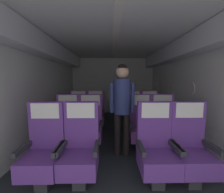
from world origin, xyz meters
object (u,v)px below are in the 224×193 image
Objects in this scene: seat_a_right_aisle at (191,150)px; seat_b_right_aisle at (163,126)px; seat_b_left_window at (67,127)px; seat_a_left_aisle at (80,151)px; seat_c_left_window at (78,115)px; seat_a_left_window at (44,151)px; seat_c_right_window at (133,114)px; seat_c_left_aisle at (95,115)px; flight_attendant at (122,100)px; seat_b_left_aisle at (90,127)px; seat_c_right_aisle at (150,114)px; seat_b_right_window at (140,126)px; seat_a_right_window at (156,150)px.

seat_a_right_aisle is 1.00× the size of seat_b_right_aisle.
seat_a_left_aisle is at bearing -64.96° from seat_b_left_window.
seat_a_right_aisle is 2.71m from seat_c_left_window.
seat_a_left_window is 1.00× the size of seat_c_right_window.
seat_c_left_aisle is (-1.43, 1.94, 0.00)m from seat_a_right_aisle.
flight_attendant is at bearing 139.48° from seat_a_right_aisle.
seat_b_left_window is 0.45m from seat_b_left_aisle.
seat_b_left_window and seat_c_left_aisle have the same top height.
seat_a_left_window is 0.66× the size of flight_attendant.
seat_c_left_aisle is at bearing -179.94° from seat_c_right_aisle.
seat_a_left_window is 1.00× the size of seat_b_right_window.
seat_c_right_aisle is at bearing -0.12° from seat_c_left_window.
seat_c_right_window is at bearing 178.08° from seat_c_right_aisle.
seat_b_left_window is 1.74m from seat_c_right_window.
seat_b_right_aisle is 1.09m from seat_c_right_window.
seat_b_left_aisle is at bearing 176.63° from flight_attendant.
seat_a_right_window is at bearing -34.27° from seat_b_left_window.
seat_b_right_aisle is 1.00× the size of seat_c_right_window.
seat_c_right_window is (0.99, 1.00, 0.00)m from seat_b_left_aisle.
seat_a_right_window is at bearing 0.45° from seat_a_left_window.
flight_attendant is (-0.84, 0.71, 0.55)m from seat_a_right_aisle.
seat_a_right_window is at bearing -103.10° from seat_c_right_aisle.
seat_c_left_window is 1.43m from seat_c_right_window.
seat_a_right_aisle is at bearing -77.11° from seat_c_right_window.
flight_attendant is (-0.83, -1.23, 0.55)m from seat_c_right_aisle.
seat_a_left_aisle and seat_c_right_aisle have the same top height.
seat_a_right_aisle is (1.88, 0.02, 0.00)m from seat_a_left_window.
seat_a_left_aisle is 0.66× the size of flight_attendant.
seat_a_right_window is 1.06m from seat_b_right_aisle.
seat_b_right_aisle is 2.12m from seat_c_left_window.
seat_a_right_aisle is at bearing -0.03° from seat_a_left_aisle.
seat_a_left_aisle is at bearing 179.97° from seat_a_right_aisle.
seat_c_left_aisle is (-0.98, 1.94, 0.00)m from seat_a_right_window.
seat_b_right_aisle and seat_c_left_aisle have the same top height.
seat_c_left_window is (-0.45, 1.94, 0.00)m from seat_a_left_aisle.
seat_a_right_aisle is at bearing -89.97° from seat_c_right_aisle.
seat_c_right_window is at bearing 53.91° from seat_a_left_window.
seat_c_left_window is at bearing 103.12° from seat_a_left_aisle.
seat_a_right_aisle is 0.66× the size of flight_attendant.
seat_b_left_window and seat_c_left_window have the same top height.
seat_a_left_aisle and seat_c_left_window have the same top height.
seat_b_right_aisle is at bearing 65.15° from seat_a_right_window.
seat_a_left_window is 0.46m from seat_a_left_aisle.
seat_b_left_window is at bearing 152.76° from seat_a_right_aisle.
seat_c_right_aisle is (1.43, 1.94, 0.00)m from seat_a_left_aisle.
seat_a_left_window and seat_b_right_window have the same top height.
flight_attendant is (-0.83, -0.25, 0.55)m from seat_b_right_aisle.
seat_a_left_window is 1.39m from flight_attendant.
seat_b_left_aisle and seat_c_right_window have the same top height.
flight_attendant reaches higher than seat_b_right_window.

